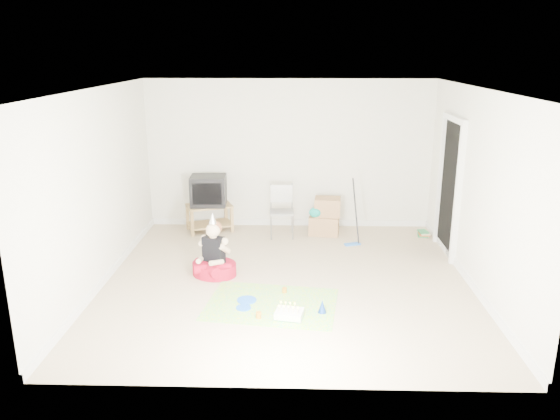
{
  "coord_description": "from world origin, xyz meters",
  "views": [
    {
      "loc": [
        0.11,
        -6.96,
        3.07
      ],
      "look_at": [
        -0.1,
        0.4,
        0.9
      ],
      "focal_mm": 35.0,
      "sensor_mm": 36.0,
      "label": 1
    }
  ],
  "objects_px": {
    "tv_stand": "(210,215)",
    "folding_chair": "(282,212)",
    "cardboard_boxes": "(325,217)",
    "seated_woman": "(214,261)",
    "crt_tv": "(209,191)",
    "birthday_cake": "(289,314)"
  },
  "relations": [
    {
      "from": "cardboard_boxes",
      "to": "folding_chair",
      "type": "bearing_deg",
      "value": -167.71
    },
    {
      "from": "tv_stand",
      "to": "folding_chair",
      "type": "bearing_deg",
      "value": -11.99
    },
    {
      "from": "tv_stand",
      "to": "birthday_cake",
      "type": "distance_m",
      "value": 3.53
    },
    {
      "from": "tv_stand",
      "to": "birthday_cake",
      "type": "xyz_separation_m",
      "value": [
        1.44,
        -3.22,
        -0.23
      ]
    },
    {
      "from": "folding_chair",
      "to": "seated_woman",
      "type": "height_order",
      "value": "seated_woman"
    },
    {
      "from": "tv_stand",
      "to": "seated_woman",
      "type": "xyz_separation_m",
      "value": [
        0.36,
        -1.94,
        -0.08
      ]
    },
    {
      "from": "cardboard_boxes",
      "to": "crt_tv",
      "type": "bearing_deg",
      "value": 176.9
    },
    {
      "from": "birthday_cake",
      "to": "crt_tv",
      "type": "bearing_deg",
      "value": 114.08
    },
    {
      "from": "cardboard_boxes",
      "to": "tv_stand",
      "type": "bearing_deg",
      "value": 176.9
    },
    {
      "from": "crt_tv",
      "to": "cardboard_boxes",
      "type": "xyz_separation_m",
      "value": [
        2.01,
        -0.11,
        -0.43
      ]
    },
    {
      "from": "tv_stand",
      "to": "cardboard_boxes",
      "type": "relative_size",
      "value": 1.38
    },
    {
      "from": "birthday_cake",
      "to": "cardboard_boxes",
      "type": "bearing_deg",
      "value": 79.48
    },
    {
      "from": "folding_chair",
      "to": "cardboard_boxes",
      "type": "xyz_separation_m",
      "value": [
        0.74,
        0.16,
        -0.13
      ]
    },
    {
      "from": "folding_chair",
      "to": "seated_woman",
      "type": "relative_size",
      "value": 0.97
    },
    {
      "from": "crt_tv",
      "to": "birthday_cake",
      "type": "relative_size",
      "value": 1.64
    },
    {
      "from": "tv_stand",
      "to": "crt_tv",
      "type": "bearing_deg",
      "value": -63.43
    },
    {
      "from": "tv_stand",
      "to": "folding_chair",
      "type": "height_order",
      "value": "folding_chair"
    },
    {
      "from": "seated_woman",
      "to": "cardboard_boxes",
      "type": "bearing_deg",
      "value": 47.97
    },
    {
      "from": "folding_chair",
      "to": "seated_woman",
      "type": "xyz_separation_m",
      "value": [
        -0.91,
        -1.67,
        -0.23
      ]
    },
    {
      "from": "cardboard_boxes",
      "to": "seated_woman",
      "type": "distance_m",
      "value": 2.47
    },
    {
      "from": "cardboard_boxes",
      "to": "birthday_cake",
      "type": "xyz_separation_m",
      "value": [
        -0.58,
        -3.11,
        -0.26
      ]
    },
    {
      "from": "crt_tv",
      "to": "folding_chair",
      "type": "bearing_deg",
      "value": -14.84
    }
  ]
}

